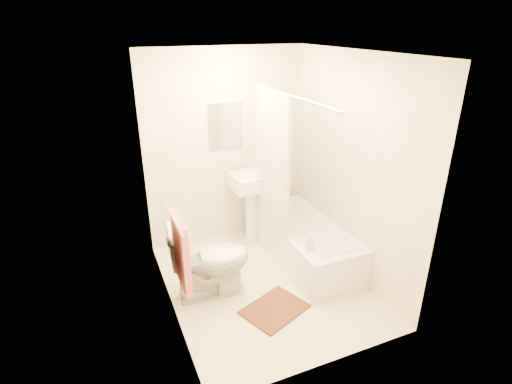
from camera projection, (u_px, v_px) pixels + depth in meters
name	position (u px, v px, depth m)	size (l,w,h in m)	color
floor	(265.00, 284.00, 4.36)	(2.40, 2.40, 0.00)	beige
ceiling	(267.00, 52.00, 3.41)	(2.40, 2.40, 0.00)	white
wall_back	(226.00, 149.00, 4.90)	(2.00, 0.02, 2.40)	beige
wall_left	(163.00, 199.00, 3.52)	(0.02, 2.40, 2.40)	beige
wall_right	(351.00, 169.00, 4.25)	(0.02, 2.40, 2.40)	beige
mirror	(225.00, 125.00, 4.76)	(0.40, 0.03, 0.55)	white
curtain_rod	(291.00, 96.00, 3.76)	(0.03, 0.03, 1.70)	silver
shower_curtain	(272.00, 161.00, 4.41)	(0.04, 0.80, 1.55)	silver
towel_bar	(175.00, 220.00, 3.37)	(0.02, 0.02, 0.60)	silver
towel	(181.00, 252.00, 3.50)	(0.06, 0.45, 0.66)	#CC7266
toilet_paper	(173.00, 240.00, 3.85)	(0.12, 0.12, 0.11)	white
toilet	(210.00, 260.00, 4.08)	(0.45, 0.81, 0.80)	white
sink	(252.00, 205.00, 5.05)	(0.51, 0.41, 1.01)	white
bathtub	(304.00, 242.00, 4.76)	(0.70, 1.60, 0.45)	white
bath_mat	(275.00, 309.00, 3.97)	(0.60, 0.45, 0.02)	#53271D
soap_bottle	(310.00, 242.00, 4.14)	(0.08, 0.08, 0.17)	white
scrub_brush	(275.00, 204.00, 5.17)	(0.07, 0.22, 0.04)	green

